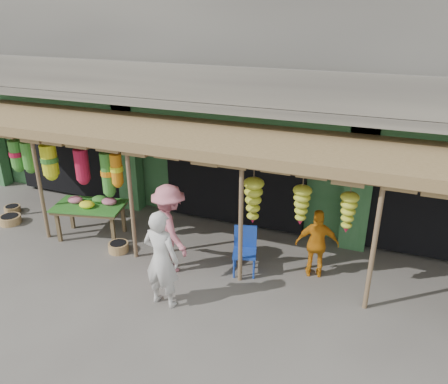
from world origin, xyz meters
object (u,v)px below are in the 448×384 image
(flower_table, at_px, (91,206))
(person_shopper, at_px, (170,229))
(blue_chair, at_px, (245,247))
(person_front, at_px, (161,259))
(person_vendor, at_px, (317,244))

(flower_table, bearing_deg, person_shopper, -27.17)
(blue_chair, distance_m, person_shopper, 1.63)
(person_front, distance_m, person_shopper, 1.18)
(flower_table, relative_size, person_front, 0.94)
(blue_chair, xyz_separation_m, person_front, (-1.07, -1.63, 0.41))
(flower_table, distance_m, person_shopper, 2.56)
(flower_table, relative_size, person_vendor, 1.21)
(blue_chair, height_order, person_front, person_front)
(flower_table, xyz_separation_m, blue_chair, (3.96, -0.09, -0.24))
(blue_chair, height_order, person_shopper, person_shopper)
(person_vendor, height_order, person_shopper, person_shopper)
(blue_chair, xyz_separation_m, person_vendor, (1.44, 0.37, 0.19))
(person_vendor, xyz_separation_m, person_shopper, (-2.92, -0.89, 0.22))
(person_vendor, bearing_deg, person_front, 25.44)
(flower_table, xyz_separation_m, person_front, (2.90, -1.72, 0.17))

